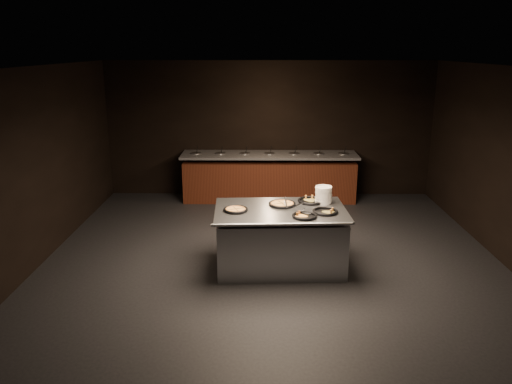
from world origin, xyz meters
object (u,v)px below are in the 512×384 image
serving_counter (280,240)px  pan_cheese_whole (282,204)px  pan_veggie_whole (236,210)px  plate_stack (324,195)px

serving_counter → pan_cheese_whole: 0.53m
pan_veggie_whole → plate_stack: bearing=17.5°
serving_counter → pan_cheese_whole: size_ratio=4.80×
plate_stack → pan_veggie_whole: size_ratio=0.71×
serving_counter → pan_cheese_whole: pan_cheese_whole is taller
pan_cheese_whole → pan_veggie_whole: bearing=-157.8°
serving_counter → pan_cheese_whole: (0.03, 0.19, 0.49)m
plate_stack → pan_veggie_whole: (-1.30, -0.41, -0.10)m
serving_counter → plate_stack: plate_stack is taller
pan_cheese_whole → serving_counter: bearing=-99.0°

